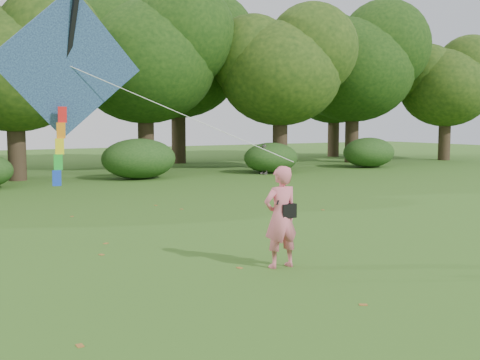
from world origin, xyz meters
TOP-DOWN VIEW (x-y plane):
  - ground at (0.00, 0.00)m, footprint 100.00×100.00m
  - man_kite_flyer at (-0.93, 0.59)m, footprint 0.70×0.47m
  - bystander_right at (9.28, 16.95)m, footprint 0.68×0.96m
  - crossbody_bag at (-0.82, 0.56)m, footprint 0.43×0.20m
  - flying_kite at (-4.48, 1.58)m, footprint 5.04×1.48m
  - tree_line at (1.67, 22.88)m, footprint 54.70×15.30m
  - shrub_band at (-0.72, 17.60)m, footprint 39.15×3.22m
  - fallen_leaves at (-1.66, 4.76)m, footprint 9.54×12.85m

SIDE VIEW (x-z plane):
  - ground at x=0.00m, z-range 0.00..0.00m
  - fallen_leaves at x=-1.66m, z-range 0.00..0.01m
  - bystander_right at x=9.28m, z-range 0.00..1.52m
  - shrub_band at x=-0.72m, z-range -0.08..1.79m
  - man_kite_flyer at x=-0.93m, z-range 0.00..1.88m
  - crossbody_bag at x=-0.82m, z-range 0.70..1.43m
  - flying_kite at x=-4.48m, z-range 1.96..5.14m
  - tree_line at x=1.67m, z-range 0.86..10.35m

